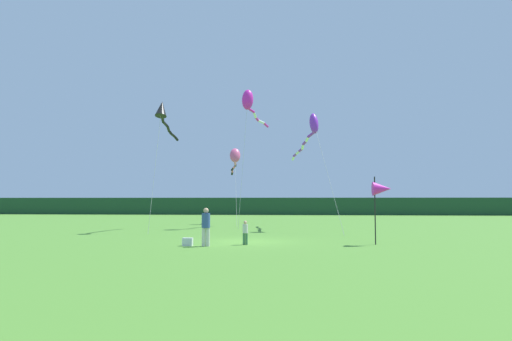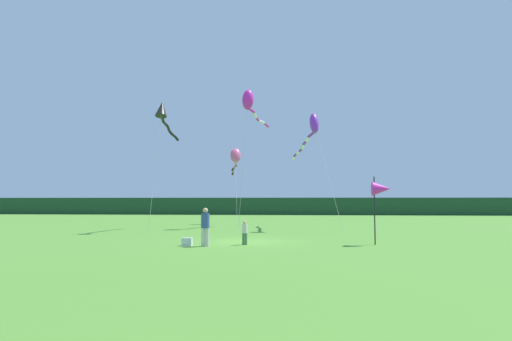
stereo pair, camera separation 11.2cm
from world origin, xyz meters
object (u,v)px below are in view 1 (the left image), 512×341
kite_magenta (249,102)px  person_child (245,231)px  banner_flag_pole (382,189)px  person_adult (206,225)px  kite_black (163,113)px  kite_rainbow (235,158)px  cooler_box (188,242)px  kite_purple (311,130)px

kite_magenta → person_child: bearing=-85.0°
banner_flag_pole → person_adult: bearing=-170.0°
person_child → kite_magenta: size_ratio=0.11×
banner_flag_pole → kite_black: (-13.63, 8.51, 5.68)m
banner_flag_pole → kite_rainbow: bearing=117.0°
person_child → cooler_box: person_child is taller
person_adult → person_child: size_ratio=1.54×
kite_purple → kite_rainbow: bearing=129.6°
banner_flag_pole → kite_purple: size_ratio=0.31×
person_adult → cooler_box: size_ratio=3.83×
person_child → cooler_box: (-2.68, -0.77, -0.47)m
person_child → kite_black: (-6.92, 9.11, 7.74)m
kite_magenta → kite_black: 7.67m
kite_rainbow → cooler_box: bearing=-88.7°
person_child → banner_flag_pole: size_ratio=0.35×
kite_rainbow → person_child: bearing=-81.0°
person_child → kite_magenta: 16.91m
kite_rainbow → kite_magenta: bearing=-72.2°
person_child → kite_purple: 14.01m
cooler_box → kite_magenta: bearing=84.4°
banner_flag_pole → kite_purple: kite_purple is taller
cooler_box → kite_black: size_ratio=0.05×
person_adult → person_child: (1.78, 0.89, -0.36)m
kite_purple → person_child: bearing=-107.4°
person_child → kite_black: size_ratio=0.13×
cooler_box → kite_black: 13.53m
person_adult → kite_magenta: (0.55, 14.84, 9.12)m
person_child → cooler_box: size_ratio=2.48×
person_child → kite_rainbow: size_ratio=0.14×
cooler_box → kite_purple: size_ratio=0.04×
person_child → kite_rainbow: 20.92m
person_adult → kite_magenta: kite_magenta is taller
kite_magenta → kite_rainbow: kite_magenta is taller
cooler_box → banner_flag_pole: bearing=8.3°
banner_flag_pole → kite_purple: (-3.05, 11.09, 4.73)m
person_child → kite_purple: (3.66, 11.69, 6.78)m
kite_purple → kite_rainbow: 10.76m
person_adult → kite_black: kite_black is taller
cooler_box → kite_rainbow: 21.55m
kite_purple → cooler_box: bearing=-117.0°
kite_magenta → kite_purple: kite_magenta is taller
kite_magenta → kite_black: size_ratio=1.20×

